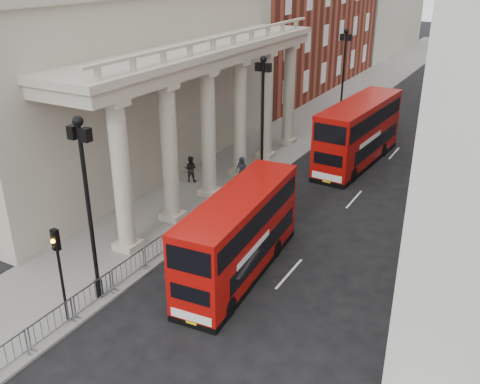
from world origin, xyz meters
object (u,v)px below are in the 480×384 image
at_px(bus_near, 239,233).
at_px(pedestrian_b, 190,169).
at_px(lamp_post_mid, 263,111).
at_px(lamp_post_north, 344,70).
at_px(traffic_light, 58,259).
at_px(bus_far, 359,131).
at_px(pedestrian_a, 174,203).
at_px(lamp_post_south, 88,199).
at_px(pedestrian_c, 242,168).

bearing_deg(bus_near, pedestrian_b, 130.87).
distance_m(lamp_post_mid, lamp_post_north, 16.00).
distance_m(traffic_light, bus_far, 24.96).
height_order(lamp_post_north, traffic_light, lamp_post_north).
relative_size(lamp_post_north, traffic_light, 1.93).
distance_m(bus_near, pedestrian_a, 7.06).
relative_size(bus_far, pedestrian_b, 6.12).
bearing_deg(lamp_post_north, traffic_light, -89.83).
bearing_deg(traffic_light, lamp_post_mid, 90.32).
xyz_separation_m(lamp_post_south, bus_near, (4.44, 4.92, -2.76)).
bearing_deg(lamp_post_south, bus_near, 47.97).
bearing_deg(bus_far, pedestrian_b, -129.24).
relative_size(lamp_post_mid, pedestrian_c, 5.18).
xyz_separation_m(lamp_post_mid, lamp_post_north, (0.00, 16.00, 0.00)).
xyz_separation_m(lamp_post_south, traffic_light, (0.10, -2.02, -1.80)).
bearing_deg(lamp_post_south, pedestrian_c, 94.20).
height_order(lamp_post_south, traffic_light, lamp_post_south).
bearing_deg(pedestrian_c, bus_near, -74.72).
distance_m(lamp_post_mid, pedestrian_b, 6.22).
relative_size(pedestrian_a, pedestrian_c, 1.12).
xyz_separation_m(lamp_post_mid, pedestrian_c, (-1.12, -0.77, -3.99)).
bearing_deg(lamp_post_mid, pedestrian_a, -102.46).
xyz_separation_m(lamp_post_mid, pedestrian_a, (-1.73, -7.82, -3.89)).
height_order(lamp_post_mid, pedestrian_c, lamp_post_mid).
height_order(traffic_light, pedestrian_a, traffic_light).
bearing_deg(lamp_post_south, pedestrian_a, 101.94).
height_order(lamp_post_south, pedestrian_b, lamp_post_south).
height_order(traffic_light, bus_far, bus_far).
bearing_deg(bus_far, lamp_post_south, -97.94).
distance_m(lamp_post_south, lamp_post_mid, 16.00).
distance_m(lamp_post_mid, bus_near, 12.25).
xyz_separation_m(bus_near, pedestrian_b, (-8.43, 8.33, -1.14)).
bearing_deg(lamp_post_south, pedestrian_b, 106.75).
distance_m(lamp_post_south, lamp_post_north, 32.00).
height_order(lamp_post_mid, traffic_light, lamp_post_mid).
height_order(lamp_post_mid, lamp_post_north, same).
height_order(bus_far, pedestrian_a, bus_far).
relative_size(bus_near, pedestrian_a, 5.35).
xyz_separation_m(lamp_post_south, pedestrian_b, (-3.99, 13.25, -3.90)).
height_order(lamp_post_south, pedestrian_a, lamp_post_south).
height_order(lamp_post_mid, pedestrian_b, lamp_post_mid).
bearing_deg(pedestrian_b, lamp_post_south, 90.71).
relative_size(bus_near, pedestrian_b, 5.43).
bearing_deg(pedestrian_c, pedestrian_b, -158.53).
xyz_separation_m(lamp_post_mid, traffic_light, (0.10, -18.02, -1.80)).
distance_m(lamp_post_north, bus_far, 10.84).
xyz_separation_m(lamp_post_north, bus_far, (4.62, -9.48, -2.48)).
height_order(lamp_post_south, bus_near, lamp_post_south).
height_order(lamp_post_north, pedestrian_a, lamp_post_north).
relative_size(traffic_light, pedestrian_b, 2.41).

